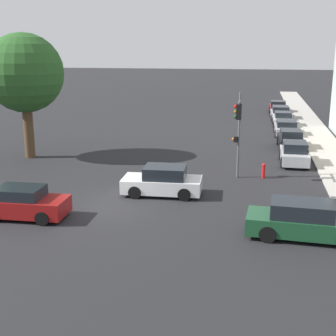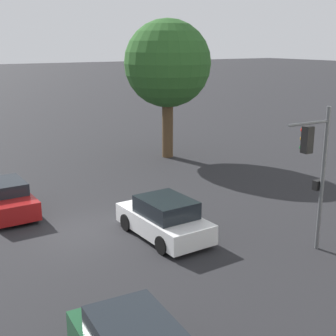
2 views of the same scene
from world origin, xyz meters
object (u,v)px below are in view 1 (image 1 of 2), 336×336
object	(u,v)px
parked_car_1	(290,139)
parked_car_5	(278,107)
street_tree	(24,74)
parked_car_4	(280,113)
crossing_car_0	(23,203)
parked_car_2	(286,128)
fire_hydrant	(264,170)
parked_car_0	(294,154)
traffic_signal	(238,124)
crossing_car_2	(304,221)
parked_car_3	(283,119)
crossing_car_1	(163,181)

from	to	relation	value
parked_car_1	parked_car_5	xyz separation A→B (m)	(-0.13, 21.13, -0.04)
street_tree	parked_car_4	world-z (taller)	street_tree
crossing_car_0	parked_car_4	xyz separation A→B (m)	(13.05, 33.81, -0.03)
parked_car_2	fire_hydrant	xyz separation A→B (m)	(-2.13, -14.95, -0.14)
parked_car_0	traffic_signal	bearing A→B (deg)	140.97
parked_car_0	parked_car_2	bearing A→B (deg)	-0.34
street_tree	traffic_signal	size ratio (longest dim) A/B	1.68
street_tree	traffic_signal	bearing A→B (deg)	-11.72
fire_hydrant	traffic_signal	bearing A→B (deg)	-161.12
traffic_signal	parked_car_4	bearing A→B (deg)	-97.27
parked_car_5	parked_car_4	bearing A→B (deg)	-178.26
crossing_car_0	crossing_car_2	size ratio (longest dim) A/B	0.83
parked_car_5	street_tree	bearing A→B (deg)	147.85
crossing_car_2	parked_car_4	bearing A→B (deg)	92.45
parked_car_2	traffic_signal	bearing A→B (deg)	165.66
parked_car_1	parked_car_2	size ratio (longest dim) A/B	0.97
parked_car_2	crossing_car_0	bearing A→B (deg)	150.34
crossing_car_0	parked_car_1	bearing A→B (deg)	52.48
crossing_car_2	fire_hydrant	distance (m)	9.11
traffic_signal	crossing_car_2	world-z (taller)	traffic_signal
parked_car_0	parked_car_1	bearing A→B (deg)	-0.89
street_tree	parked_car_0	size ratio (longest dim) A/B	2.24
parked_car_5	fire_hydrant	size ratio (longest dim) A/B	4.27
parked_car_0	parked_car_3	xyz separation A→B (m)	(-0.00, 16.00, -0.04)
street_tree	crossing_car_2	distance (m)	21.91
crossing_car_2	parked_car_4	size ratio (longest dim) A/B	1.01
parked_car_1	parked_car_4	world-z (taller)	parked_car_1
crossing_car_0	parked_car_5	size ratio (longest dim) A/B	1.03
street_tree	parked_car_0	bearing A→B (deg)	4.50
crossing_car_2	parked_car_3	bearing A→B (deg)	92.29
parked_car_4	street_tree	bearing A→B (deg)	139.09
traffic_signal	crossing_car_1	bearing A→B (deg)	45.99
parked_car_1	parked_car_2	distance (m)	5.75
parked_car_2	crossing_car_2	bearing A→B (deg)	177.80
traffic_signal	parked_car_1	size ratio (longest dim) A/B	1.31
parked_car_1	parked_car_2	xyz separation A→B (m)	(-0.01, 5.75, -0.07)
parked_car_5	crossing_car_1	bearing A→B (deg)	169.35
parked_car_4	parked_car_0	bearing A→B (deg)	178.57
street_tree	parked_car_0	xyz separation A→B (m)	(18.44, 1.45, -5.19)
parked_car_0	fire_hydrant	size ratio (longest dim) A/B	4.21
crossing_car_0	parked_car_3	distance (m)	31.68
parked_car_0	fire_hydrant	xyz separation A→B (m)	(-2.07, -3.97, -0.23)
crossing_car_0	crossing_car_1	world-z (taller)	crossing_car_1
crossing_car_1	fire_hydrant	bearing A→B (deg)	-143.69
parked_car_0	fire_hydrant	bearing A→B (deg)	152.54
parked_car_5	parked_car_3	bearing A→B (deg)	-178.40
crossing_car_2	parked_car_3	xyz separation A→B (m)	(0.51, 28.94, -0.05)
parked_car_2	parked_car_4	world-z (taller)	parked_car_4
parked_car_2	parked_car_4	size ratio (longest dim) A/B	0.84
crossing_car_1	parked_car_3	world-z (taller)	crossing_car_1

